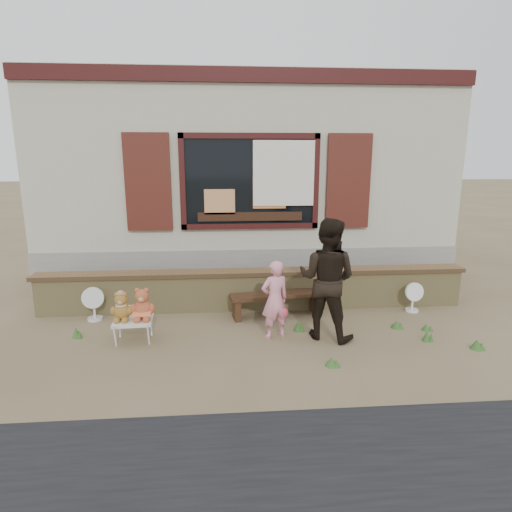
{
  "coord_description": "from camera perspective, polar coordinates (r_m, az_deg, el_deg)",
  "views": [
    {
      "loc": [
        -0.51,
        -5.79,
        2.5
      ],
      "look_at": [
        0.0,
        0.6,
        1.0
      ],
      "focal_mm": 30.0,
      "sensor_mm": 36.0,
      "label": 1
    }
  ],
  "objects": [
    {
      "name": "ground",
      "position": [
        6.33,
        0.44,
        -10.1
      ],
      "size": [
        80.0,
        80.0,
        0.0
      ],
      "primitive_type": "plane",
      "color": "brown",
      "rests_on": "ground"
    },
    {
      "name": "shopfront",
      "position": [
        10.31,
        -1.75,
        10.38
      ],
      "size": [
        8.04,
        5.13,
        4.0
      ],
      "color": "gray",
      "rests_on": "ground"
    },
    {
      "name": "brick_wall",
      "position": [
        7.15,
        -0.26,
        -4.42
      ],
      "size": [
        7.1,
        0.36,
        0.67
      ],
      "color": "tan",
      "rests_on": "ground"
    },
    {
      "name": "bench",
      "position": [
        6.84,
        2.8,
        -5.79
      ],
      "size": [
        1.52,
        0.54,
        0.38
      ],
      "rotation": [
        0.0,
        0.0,
        0.15
      ],
      "color": "#311E11",
      "rests_on": "ground"
    },
    {
      "name": "folding_chair",
      "position": [
        6.18,
        -16.05,
        -8.35
      ],
      "size": [
        0.54,
        0.48,
        0.32
      ],
      "rotation": [
        0.0,
        0.0,
        0.06
      ],
      "color": "silver",
      "rests_on": "ground"
    },
    {
      "name": "teddy_bear_left",
      "position": [
        6.13,
        -17.49,
        -6.35
      ],
      "size": [
        0.31,
        0.27,
        0.4
      ],
      "primitive_type": null,
      "rotation": [
        0.0,
        0.0,
        0.06
      ],
      "color": "brown",
      "rests_on": "folding_chair"
    },
    {
      "name": "teddy_bear_right",
      "position": [
        6.08,
        -14.89,
        -6.09
      ],
      "size": [
        0.35,
        0.31,
        0.45
      ],
      "primitive_type": null,
      "rotation": [
        0.0,
        0.0,
        0.06
      ],
      "color": "brown",
      "rests_on": "folding_chair"
    },
    {
      "name": "child",
      "position": [
        5.98,
        2.52,
        -5.8
      ],
      "size": [
        0.47,
        0.38,
        1.12
      ],
      "primitive_type": "imported",
      "rotation": [
        0.0,
        0.0,
        3.46
      ],
      "color": "pink",
      "rests_on": "ground"
    },
    {
      "name": "adult",
      "position": [
        5.98,
        9.44,
        -3.04
      ],
      "size": [
        1.04,
        0.98,
        1.7
      ],
      "primitive_type": "imported",
      "rotation": [
        0.0,
        0.0,
        2.59
      ],
      "color": "black",
      "rests_on": "ground"
    },
    {
      "name": "fan_left",
      "position": [
        7.14,
        -20.82,
        -5.93
      ],
      "size": [
        0.34,
        0.23,
        0.54
      ],
      "rotation": [
        0.0,
        0.0,
        0.11
      ],
      "color": "silver",
      "rests_on": "ground"
    },
    {
      "name": "fan_right",
      "position": [
        7.5,
        20.19,
        -5.13
      ],
      "size": [
        0.31,
        0.21,
        0.5
      ],
      "rotation": [
        0.0,
        0.0,
        0.09
      ],
      "color": "white",
      "rests_on": "ground"
    },
    {
      "name": "grass_tufts",
      "position": [
        6.2,
        13.09,
        -10.3
      ],
      "size": [
        5.57,
        1.26,
        0.16
      ],
      "color": "#335D25",
      "rests_on": "ground"
    }
  ]
}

